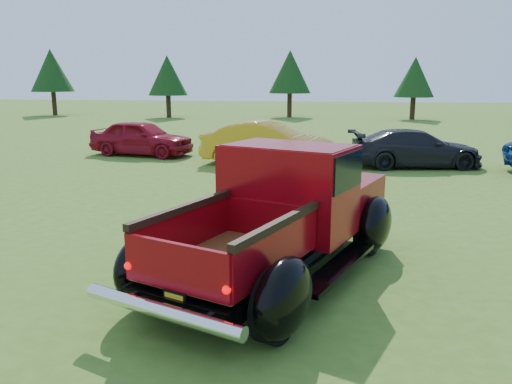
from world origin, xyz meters
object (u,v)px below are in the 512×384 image
object	(u,v)px
tree_west	(167,76)
tree_mid_right	(415,77)
tree_mid_left	(290,72)
show_car_grey	(415,148)
show_car_red	(142,138)
pickup_truck	(288,211)
show_car_yellow	(268,144)
tree_far_west	(51,71)

from	to	relation	value
tree_west	tree_mid_right	distance (m)	18.03
tree_west	tree_mid_left	xyz separation A→B (m)	(9.00, 2.00, 0.27)
tree_mid_left	show_car_grey	bearing A→B (deg)	-74.09
tree_west	show_car_red	xyz separation A→B (m)	(5.50, -18.98, -2.45)
pickup_truck	show_car_red	world-z (taller)	pickup_truck
tree_mid_right	show_car_yellow	distance (m)	22.84
pickup_truck	show_car_yellow	size ratio (longest dim) A/B	1.23
tree_far_west	show_car_grey	xyz separation A→B (m)	(25.27, -20.98, -2.91)
show_car_yellow	tree_mid_right	bearing A→B (deg)	-11.71
tree_mid_left	tree_mid_right	distance (m)	9.06
tree_mid_right	show_car_yellow	size ratio (longest dim) A/B	1.01
tree_mid_right	pickup_truck	xyz separation A→B (m)	(-5.91, -30.61, -2.09)
tree_west	tree_far_west	bearing A→B (deg)	174.29
tree_west	show_car_yellow	world-z (taller)	tree_west
tree_far_west	tree_mid_left	world-z (taller)	tree_far_west
tree_mid_left	show_car_red	world-z (taller)	tree_mid_left
tree_west	tree_mid_right	bearing A→B (deg)	3.18
tree_far_west	show_car_yellow	distance (m)	29.81
show_car_red	show_car_grey	world-z (taller)	show_car_red
tree_mid_right	show_car_grey	world-z (taller)	tree_mid_right
show_car_red	tree_far_west	bearing A→B (deg)	47.17
tree_west	show_car_grey	distance (m)	25.27
show_car_grey	tree_west	bearing A→B (deg)	26.93
tree_far_west	tree_mid_left	size ratio (longest dim) A/B	1.04
tree_mid_right	pickup_truck	distance (m)	31.25
tree_mid_left	show_car_red	bearing A→B (deg)	-99.47
tree_far_west	show_car_grey	size ratio (longest dim) A/B	1.24
tree_mid_left	show_car_yellow	distance (m)	22.66
show_car_yellow	show_car_grey	size ratio (longest dim) A/B	1.04
show_car_yellow	tree_far_west	bearing A→B (deg)	51.26
show_car_grey	show_car_yellow	bearing A→B (deg)	85.22
tree_far_west	tree_west	world-z (taller)	tree_far_west
tree_west	tree_mid_right	world-z (taller)	tree_west
tree_west	show_car_yellow	size ratio (longest dim) A/B	1.06
tree_mid_right	pickup_truck	world-z (taller)	tree_mid_right
tree_far_west	show_car_grey	world-z (taller)	tree_far_west
tree_far_west	tree_mid_right	world-z (taller)	tree_far_west
pickup_truck	show_car_grey	world-z (taller)	pickup_truck
tree_far_west	show_car_red	bearing A→B (deg)	-52.19
pickup_truck	show_car_grey	distance (m)	10.14
tree_far_west	tree_mid_right	size ratio (longest dim) A/B	1.18
tree_far_west	pickup_truck	xyz separation A→B (m)	(22.09, -30.61, -2.63)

